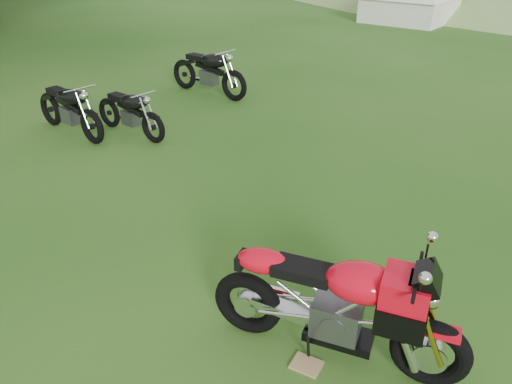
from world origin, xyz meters
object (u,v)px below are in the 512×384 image
(sport_motorcycle, at_px, (336,297))
(vintage_moto_d, at_px, (208,70))
(vintage_moto_a, at_px, (129,111))
(plywood_board, at_px, (306,365))
(vintage_moto_b, at_px, (69,107))

(sport_motorcycle, height_order, vintage_moto_d, sport_motorcycle)
(vintage_moto_a, distance_m, vintage_moto_d, 2.84)
(plywood_board, relative_size, vintage_moto_d, 0.12)
(vintage_moto_a, relative_size, vintage_moto_b, 0.89)
(vintage_moto_b, bearing_deg, vintage_moto_d, 88.20)
(vintage_moto_b, bearing_deg, vintage_moto_a, 39.77)
(plywood_board, distance_m, vintage_moto_b, 6.91)
(plywood_board, bearing_deg, vintage_moto_a, 133.08)
(vintage_moto_a, bearing_deg, vintage_moto_b, -142.53)
(vintage_moto_d, bearing_deg, vintage_moto_a, -77.71)
(sport_motorcycle, relative_size, plywood_board, 8.42)
(vintage_moto_a, relative_size, vintage_moto_d, 0.83)
(sport_motorcycle, height_order, vintage_moto_b, sport_motorcycle)
(vintage_moto_d, bearing_deg, plywood_board, -41.05)
(vintage_moto_b, bearing_deg, sport_motorcycle, -11.72)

